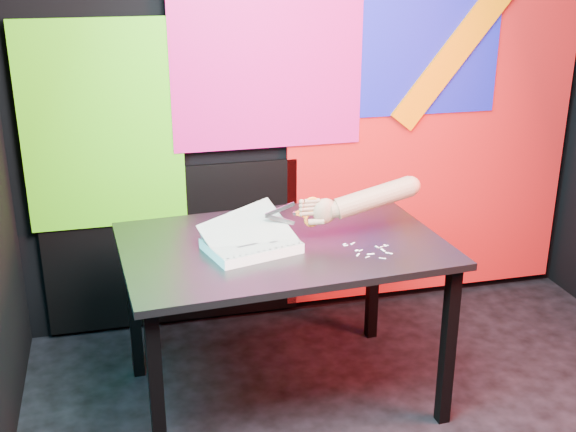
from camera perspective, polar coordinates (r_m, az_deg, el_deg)
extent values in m
cube|color=black|center=(3.67, 2.12, 11.94)|extent=(3.00, 0.01, 2.70)
cube|color=red|center=(3.97, 11.23, 4.85)|extent=(1.60, 0.02, 1.60)
cube|color=#1719B4|center=(3.80, 10.55, 13.44)|extent=(0.85, 0.02, 0.75)
cube|color=#C9146C|center=(3.56, -1.61, 11.68)|extent=(0.95, 0.02, 0.80)
cube|color=#46C40F|center=(3.53, -14.44, 6.85)|extent=(0.75, 0.02, 1.00)
cube|color=orange|center=(3.91, 14.93, 14.77)|extent=(0.91, 0.02, 1.11)
cube|color=black|center=(3.76, -9.01, -2.39)|extent=(1.30, 0.02, 0.85)
cube|color=black|center=(2.74, -10.33, -13.96)|extent=(0.05, 0.05, 0.72)
cube|color=black|center=(3.39, -12.10, -6.95)|extent=(0.05, 0.05, 0.72)
cube|color=black|center=(3.07, 12.53, -10.03)|extent=(0.05, 0.05, 0.72)
cube|color=black|center=(3.66, 6.74, -4.44)|extent=(0.05, 0.05, 0.72)
cube|color=black|center=(2.99, -0.46, -2.32)|extent=(1.36, 0.95, 0.03)
cube|color=silver|center=(2.90, -2.93, -2.36)|extent=(0.40, 0.34, 0.04)
cube|color=silver|center=(2.89, -2.93, -1.97)|extent=(0.40, 0.34, 0.00)
cube|color=silver|center=(2.89, -2.94, -1.88)|extent=(0.40, 0.32, 0.11)
cube|color=silver|center=(2.89, -3.20, -1.35)|extent=(0.41, 0.30, 0.18)
cylinder|color=black|center=(2.73, -4.78, -3.36)|extent=(0.01, 0.01, 0.00)
cylinder|color=black|center=(2.74, -4.29, -3.26)|extent=(0.01, 0.01, 0.00)
cylinder|color=black|center=(2.75, -3.80, -3.16)|extent=(0.01, 0.01, 0.00)
cylinder|color=black|center=(2.76, -3.32, -3.05)|extent=(0.01, 0.01, 0.00)
cylinder|color=black|center=(2.77, -2.83, -2.95)|extent=(0.01, 0.01, 0.00)
cylinder|color=black|center=(2.78, -2.36, -2.85)|extent=(0.01, 0.01, 0.00)
cylinder|color=black|center=(2.80, -1.88, -2.75)|extent=(0.01, 0.01, 0.00)
cylinder|color=black|center=(2.81, -1.41, -2.65)|extent=(0.01, 0.01, 0.00)
cylinder|color=black|center=(2.82, -0.95, -2.55)|extent=(0.01, 0.01, 0.00)
cylinder|color=black|center=(2.83, -0.49, -2.45)|extent=(0.01, 0.01, 0.00)
cylinder|color=black|center=(2.84, -0.03, -2.35)|extent=(0.01, 0.01, 0.00)
cylinder|color=black|center=(2.85, 0.43, -2.25)|extent=(0.01, 0.01, 0.00)
cylinder|color=black|center=(2.86, 0.88, -2.15)|extent=(0.01, 0.01, 0.00)
cylinder|color=black|center=(2.93, -6.66, -1.75)|extent=(0.01, 0.01, 0.00)
cylinder|color=black|center=(2.94, -6.19, -1.66)|extent=(0.01, 0.01, 0.00)
cylinder|color=black|center=(2.95, -5.73, -1.57)|extent=(0.01, 0.01, 0.00)
cylinder|color=black|center=(2.96, -5.27, -1.48)|extent=(0.01, 0.01, 0.00)
cylinder|color=black|center=(2.97, -4.82, -1.39)|extent=(0.01, 0.01, 0.00)
cylinder|color=black|center=(2.98, -4.37, -1.30)|extent=(0.01, 0.01, 0.00)
cylinder|color=black|center=(2.99, -3.92, -1.21)|extent=(0.01, 0.01, 0.00)
cylinder|color=black|center=(3.00, -3.47, -1.12)|extent=(0.01, 0.01, 0.00)
cylinder|color=black|center=(3.01, -3.03, -1.04)|extent=(0.01, 0.01, 0.00)
cylinder|color=black|center=(3.02, -2.58, -0.95)|extent=(0.01, 0.01, 0.00)
cylinder|color=black|center=(3.03, -2.15, -0.86)|extent=(0.01, 0.01, 0.00)
cylinder|color=black|center=(3.04, -1.71, -0.78)|extent=(0.01, 0.01, 0.00)
cylinder|color=black|center=(3.05, -1.28, -0.69)|extent=(0.01, 0.01, 0.00)
cube|color=black|center=(2.90, -4.79, -1.94)|extent=(0.06, 0.03, 0.00)
cube|color=black|center=(2.92, -2.85, -1.70)|extent=(0.05, 0.02, 0.00)
cube|color=black|center=(2.85, -3.27, -2.33)|extent=(0.08, 0.03, 0.00)
cube|color=black|center=(2.88, -1.15, -2.04)|extent=(0.04, 0.02, 0.00)
cube|color=silver|center=(2.92, -0.65, 0.51)|extent=(0.13, 0.01, 0.06)
cube|color=silver|center=(2.93, -0.64, -0.28)|extent=(0.13, 0.01, 0.06)
cylinder|color=silver|center=(2.94, 0.51, 0.20)|extent=(0.01, 0.01, 0.01)
cube|color=orange|center=(2.94, 0.92, 0.08)|extent=(0.05, 0.01, 0.02)
cube|color=orange|center=(2.94, 0.93, 0.40)|extent=(0.05, 0.01, 0.02)
torus|color=orange|center=(2.94, 1.91, 0.90)|extent=(0.07, 0.02, 0.07)
torus|color=orange|center=(2.96, 1.90, -0.27)|extent=(0.07, 0.02, 0.07)
ellipsoid|color=#A77557|center=(2.96, 2.92, 0.39)|extent=(0.11, 0.06, 0.11)
cylinder|color=#A77557|center=(2.95, 1.90, 0.23)|extent=(0.08, 0.02, 0.02)
cylinder|color=#A77557|center=(2.95, 1.91, 0.59)|extent=(0.08, 0.02, 0.02)
cylinder|color=#A77557|center=(2.94, 1.91, 0.91)|extent=(0.07, 0.02, 0.02)
cylinder|color=#A77557|center=(2.94, 1.92, 1.19)|extent=(0.06, 0.02, 0.02)
cylinder|color=#A77557|center=(2.96, 2.26, -0.46)|extent=(0.07, 0.04, 0.03)
cylinder|color=#A77557|center=(2.98, 3.90, 0.54)|extent=(0.06, 0.07, 0.07)
cylinder|color=#A77557|center=(3.01, 6.81, 1.46)|extent=(0.34, 0.10, 0.17)
sphere|color=#A77557|center=(3.05, 9.66, 2.35)|extent=(0.08, 0.08, 0.08)
cube|color=white|center=(2.96, 4.58, -2.34)|extent=(0.02, 0.01, 0.00)
cube|color=white|center=(2.92, 5.77, -2.71)|extent=(0.02, 0.01, 0.00)
cube|color=white|center=(2.93, 7.51, -2.68)|extent=(0.01, 0.03, 0.00)
cube|color=white|center=(2.96, 7.36, -2.44)|extent=(0.02, 0.01, 0.00)
cube|color=white|center=(2.98, 7.67, -2.31)|extent=(0.01, 0.02, 0.00)
cube|color=white|center=(2.89, 6.56, -3.00)|extent=(0.03, 0.01, 0.00)
cube|color=white|center=(2.95, 7.16, -2.48)|extent=(0.01, 0.01, 0.00)
cube|color=white|center=(2.97, 4.51, -2.23)|extent=(0.02, 0.01, 0.00)
cube|color=white|center=(2.96, 7.06, -2.44)|extent=(0.01, 0.02, 0.00)
cube|color=white|center=(2.98, 5.14, -2.17)|extent=(0.03, 0.02, 0.00)
cube|color=white|center=(2.92, 5.44, -2.72)|extent=(0.02, 0.02, 0.00)
cube|color=white|center=(2.86, 6.30, -3.23)|extent=(0.02, 0.01, 0.00)
cube|color=white|center=(2.86, 7.47, -3.32)|extent=(0.03, 0.02, 0.00)
cube|color=white|center=(2.98, 7.77, -2.31)|extent=(0.02, 0.01, 0.00)
cube|color=white|center=(2.91, 7.98, -2.92)|extent=(0.03, 0.02, 0.00)
cube|color=white|center=(2.88, 5.56, -3.06)|extent=(0.02, 0.03, 0.00)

